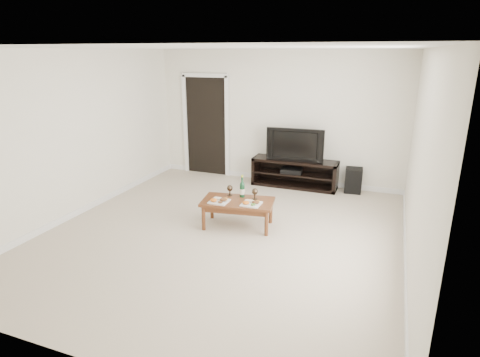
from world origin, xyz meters
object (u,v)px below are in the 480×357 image
media_console (295,173)px  coffee_table (238,213)px  subwoofer (353,180)px  television (296,144)px

media_console → coffee_table: (-0.35, -2.17, -0.07)m
media_console → coffee_table: size_ratio=1.55×
media_console → coffee_table: 2.20m
media_console → subwoofer: size_ratio=3.56×
subwoofer → coffee_table: 2.69m
media_console → subwoofer: bearing=4.5°
media_console → television: size_ratio=1.51×
subwoofer → coffee_table: size_ratio=0.44×
television → subwoofer: (1.12, 0.09, -0.63)m
television → coffee_table: bearing=-102.8°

